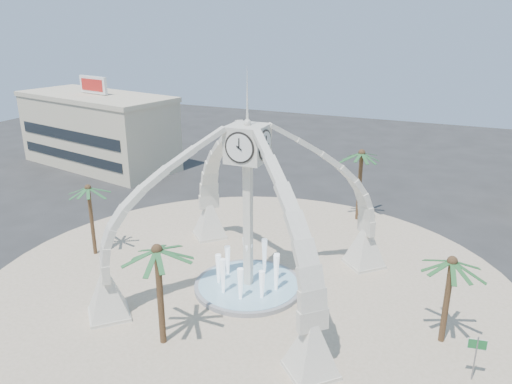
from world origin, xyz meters
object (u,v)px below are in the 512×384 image
at_px(palm_north, 362,154).
at_px(street_sign, 476,350).
at_px(palm_west, 88,189).
at_px(palm_south, 157,251).
at_px(palm_east, 452,262).
at_px(clock_tower, 248,207).
at_px(fountain, 248,285).

height_order(palm_north, street_sign, palm_north).
relative_size(palm_west, palm_south, 0.92).
bearing_deg(palm_west, street_sign, -7.86).
bearing_deg(palm_east, clock_tower, 175.65).
height_order(clock_tower, fountain, clock_tower).
relative_size(palm_east, palm_north, 0.82).
distance_m(palm_west, palm_north, 25.00).
distance_m(palm_west, street_sign, 30.28).
xyz_separation_m(fountain, palm_north, (4.39, 16.59, 6.45)).
relative_size(fountain, palm_west, 1.21).
bearing_deg(palm_north, fountain, -104.83).
bearing_deg(palm_north, street_sign, -61.88).
xyz_separation_m(fountain, palm_west, (-14.30, 0.01, 5.57)).
bearing_deg(palm_east, street_sign, -59.15).
bearing_deg(street_sign, clock_tower, 155.83).
bearing_deg(palm_east, palm_south, -156.01).
height_order(clock_tower, palm_south, clock_tower).
bearing_deg(clock_tower, palm_east, -4.35).
bearing_deg(palm_east, fountain, 175.65).
xyz_separation_m(fountain, palm_east, (13.62, -1.04, 5.18)).
xyz_separation_m(palm_west, palm_south, (12.17, -8.06, 0.39)).
distance_m(fountain, palm_east, 14.61).
distance_m(fountain, palm_north, 18.33).
bearing_deg(palm_north, clock_tower, -104.83).
bearing_deg(clock_tower, street_sign, -14.85).
bearing_deg(clock_tower, palm_south, -104.83).
xyz_separation_m(palm_south, street_sign, (17.58, 3.95, -4.24)).
xyz_separation_m(fountain, street_sign, (15.45, -4.10, 1.72)).
bearing_deg(fountain, clock_tower, -90.00).
xyz_separation_m(palm_north, palm_south, (-6.52, -24.64, -0.48)).
bearing_deg(palm_north, palm_south, -104.83).
distance_m(clock_tower, palm_east, 13.70).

